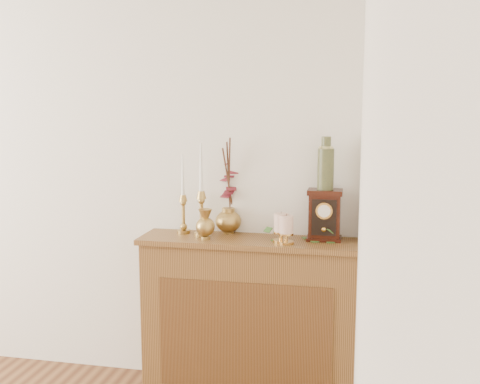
% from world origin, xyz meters
% --- Properties ---
extents(console_shelf, '(1.24, 0.34, 0.93)m').
position_xyz_m(console_shelf, '(1.40, 2.10, 0.44)').
color(console_shelf, brown).
rests_on(console_shelf, ground).
extents(candlestick_left, '(0.08, 0.08, 0.46)m').
position_xyz_m(candlestick_left, '(1.00, 2.16, 1.08)').
color(candlestick_left, tan).
rests_on(candlestick_left, console_shelf).
extents(candlestick_center, '(0.09, 0.09, 0.53)m').
position_xyz_m(candlestick_center, '(1.12, 2.11, 1.10)').
color(candlestick_center, tan).
rests_on(candlestick_center, console_shelf).
extents(bud_vase, '(0.11, 0.11, 0.17)m').
position_xyz_m(bud_vase, '(1.17, 2.03, 1.01)').
color(bud_vase, tan).
rests_on(bud_vase, console_shelf).
extents(ginger_jar, '(0.23, 0.25, 0.56)m').
position_xyz_m(ginger_jar, '(1.25, 2.25, 1.18)').
color(ginger_jar, tan).
rests_on(ginger_jar, console_shelf).
extents(pillar_candle_left, '(0.09, 0.09, 0.17)m').
position_xyz_m(pillar_candle_left, '(1.62, 2.02, 1.02)').
color(pillar_candle_left, '#BC8D42').
rests_on(pillar_candle_left, console_shelf).
extents(pillar_candle_right, '(0.09, 0.09, 0.17)m').
position_xyz_m(pillar_candle_right, '(1.59, 2.05, 1.02)').
color(pillar_candle_right, '#BC8D42').
rests_on(pillar_candle_right, console_shelf).
extents(ivy_garland, '(0.44, 0.19, 0.08)m').
position_xyz_m(ivy_garland, '(1.64, 2.09, 0.95)').
color(ivy_garland, '#386626').
rests_on(ivy_garland, console_shelf).
extents(mantel_clock, '(0.19, 0.14, 0.28)m').
position_xyz_m(mantel_clock, '(1.81, 2.15, 1.07)').
color(mantel_clock, '#35120A').
rests_on(mantel_clock, console_shelf).
extents(ceramic_vase, '(0.09, 0.09, 0.29)m').
position_xyz_m(ceramic_vase, '(1.81, 2.15, 1.34)').
color(ceramic_vase, '#162D24').
rests_on(ceramic_vase, mantel_clock).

